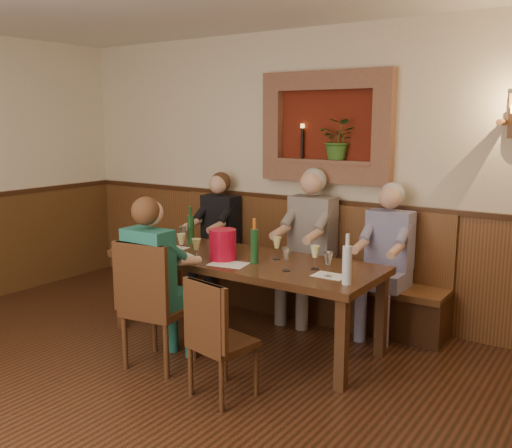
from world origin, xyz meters
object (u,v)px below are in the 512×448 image
at_px(dining_table, 243,266).
at_px(spittoon_bucket, 223,245).
at_px(chair_near_right, 221,362).
at_px(wine_bottle_green_a, 254,245).
at_px(wine_bottle_green_b, 191,229).
at_px(person_bench_right, 385,274).
at_px(chair_near_left, 158,330).
at_px(water_bottle, 347,264).
at_px(person_bench_mid, 307,257).
at_px(person_chair_front, 158,297).
at_px(bench, 297,280).
at_px(person_bench_left, 216,247).

height_order(dining_table, spittoon_bucket, spittoon_bucket).
bearing_deg(dining_table, chair_near_right, -63.22).
bearing_deg(wine_bottle_green_a, wine_bottle_green_b, 163.35).
bearing_deg(person_bench_right, chair_near_left, -126.71).
distance_m(wine_bottle_green_a, water_bottle, 0.91).
xyz_separation_m(person_bench_mid, wine_bottle_green_a, (0.01, -0.93, 0.29)).
height_order(person_bench_mid, person_chair_front, person_bench_mid).
distance_m(chair_near_right, water_bottle, 1.13).
bearing_deg(bench, water_bottle, -47.37).
bearing_deg(person_bench_left, spittoon_bucket, -49.26).
height_order(bench, person_bench_right, person_bench_right).
relative_size(chair_near_left, wine_bottle_green_a, 2.72).
xyz_separation_m(person_bench_mid, spittoon_bucket, (-0.28, -0.98, 0.27)).
distance_m(person_bench_mid, wine_bottle_green_a, 0.98).
xyz_separation_m(bench, chair_near_right, (0.47, -1.86, -0.08)).
xyz_separation_m(bench, wine_bottle_green_a, (0.18, -1.04, 0.58)).
bearing_deg(water_bottle, person_bench_left, 152.34).
relative_size(chair_near_right, person_bench_mid, 0.59).
height_order(person_bench_right, spittoon_bucket, person_bench_right).
distance_m(person_bench_right, spittoon_bucket, 1.48).
bearing_deg(person_bench_right, chair_near_right, -105.59).
relative_size(person_bench_left, person_bench_mid, 0.93).
bearing_deg(water_bottle, chair_near_left, -157.09).
bearing_deg(person_bench_mid, wine_bottle_green_a, -89.24).
relative_size(dining_table, person_bench_left, 1.75).
bearing_deg(person_bench_mid, bench, 147.71).
relative_size(chair_near_left, person_bench_right, 0.74).
relative_size(dining_table, chair_near_right, 2.78).
bearing_deg(dining_table, person_bench_mid, 78.53).
height_order(bench, water_bottle, water_bottle).
xyz_separation_m(wine_bottle_green_b, water_bottle, (1.82, -0.41, 0.00)).
bearing_deg(person_chair_front, chair_near_right, -11.02).
bearing_deg(water_bottle, person_chair_front, -157.61).
xyz_separation_m(dining_table, wine_bottle_green_a, (0.18, -0.09, 0.23)).
height_order(chair_near_left, wine_bottle_green_b, wine_bottle_green_b).
distance_m(chair_near_left, person_chair_front, 0.26).
distance_m(person_chair_front, wine_bottle_green_a, 0.89).
bearing_deg(spittoon_bucket, wine_bottle_green_b, 152.57).
bearing_deg(spittoon_bucket, dining_table, 53.34).
bearing_deg(chair_near_right, person_chair_front, 179.68).
bearing_deg(person_bench_right, wine_bottle_green_b, -158.82).
bearing_deg(water_bottle, wine_bottle_green_b, 167.31).
xyz_separation_m(person_chair_front, spittoon_bucket, (0.15, 0.63, 0.32)).
xyz_separation_m(person_bench_left, wine_bottle_green_b, (0.22, -0.66, 0.33)).
bearing_deg(person_chair_front, person_bench_mid, 75.00).
relative_size(person_bench_left, wine_bottle_green_a, 3.64).
height_order(chair_near_left, wine_bottle_green_a, wine_bottle_green_a).
relative_size(bench, chair_near_right, 3.47).
relative_size(person_bench_left, wine_bottle_green_b, 3.77).
distance_m(wine_bottle_green_a, wine_bottle_green_b, 0.96).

